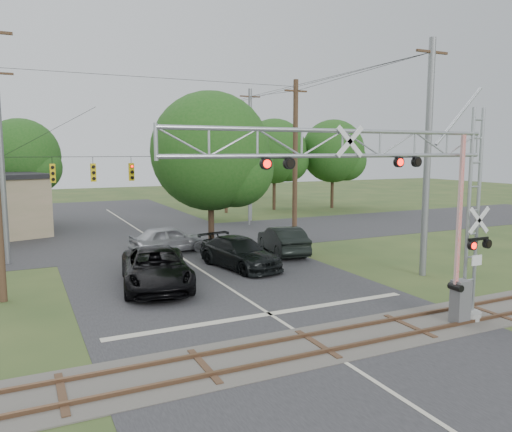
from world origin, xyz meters
name	(u,v)px	position (x,y,z in m)	size (l,w,h in m)	color
ground	(353,369)	(0.00, 0.00, 0.00)	(160.00, 160.00, 0.00)	#2E4620
road_main	(227,287)	(0.00, 10.00, 0.01)	(14.00, 90.00, 0.02)	#29282B
road_cross	(154,240)	(0.00, 24.00, 0.01)	(90.00, 12.00, 0.02)	#29282B
railroad_track	(317,344)	(0.00, 2.00, 0.03)	(90.00, 3.20, 0.17)	#554F49
crossing_gantry	(399,194)	(2.96, 1.63, 5.01)	(12.59, 1.03, 8.03)	#979792
traffic_signal_span	(180,164)	(0.88, 20.00, 5.63)	(19.34, 0.36, 11.50)	gray
pickup_black	(156,268)	(-3.03, 11.41, 0.93)	(3.07, 6.66, 1.85)	black
car_dark	(240,253)	(2.17, 13.38, 0.84)	(2.36, 5.81, 1.69)	black
sedan_silver	(169,239)	(-0.17, 19.26, 0.86)	(2.02, 5.02, 1.71)	#98999F
suv_dark	(283,240)	(6.16, 15.68, 0.88)	(1.86, 5.33, 1.75)	black
streetlight	(247,174)	(9.26, 27.80, 4.45)	(2.12, 0.22, 7.96)	gray
utility_poles	(185,155)	(2.16, 22.95, 6.16)	(23.81, 29.55, 12.57)	#493321
treeline	(155,155)	(2.38, 32.25, 6.10)	(52.53, 27.72, 9.99)	#382719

